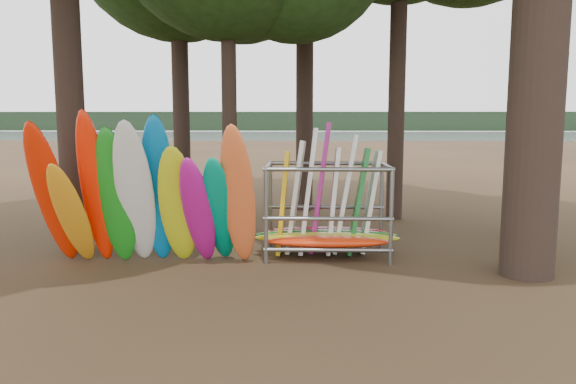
{
  "coord_description": "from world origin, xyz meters",
  "views": [
    {
      "loc": [
        0.1,
        -10.43,
        3.01
      ],
      "look_at": [
        -0.27,
        1.5,
        1.4
      ],
      "focal_mm": 35.0,
      "sensor_mm": 36.0,
      "label": 1
    }
  ],
  "objects": [
    {
      "name": "ground",
      "position": [
        0.0,
        0.0,
        0.0
      ],
      "size": [
        120.0,
        120.0,
        0.0
      ],
      "primitive_type": "plane",
      "color": "#47331E",
      "rests_on": "ground"
    },
    {
      "name": "lake",
      "position": [
        0.0,
        60.0,
        0.0
      ],
      "size": [
        160.0,
        160.0,
        0.0
      ],
      "primitive_type": "plane",
      "color": "gray",
      "rests_on": "ground"
    },
    {
      "name": "far_shore",
      "position": [
        0.0,
        110.0,
        2.0
      ],
      "size": [
        160.0,
        4.0,
        4.0
      ],
      "primitive_type": "cube",
      "color": "black",
      "rests_on": "ground"
    },
    {
      "name": "kayak_row",
      "position": [
        -3.12,
        0.57,
        1.36
      ],
      "size": [
        4.57,
        1.87,
        3.28
      ],
      "color": "red",
      "rests_on": "ground"
    },
    {
      "name": "storage_rack",
      "position": [
        0.57,
        1.56,
        0.94
      ],
      "size": [
        3.14,
        1.52,
        2.9
      ],
      "color": "slate",
      "rests_on": "ground"
    }
  ]
}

